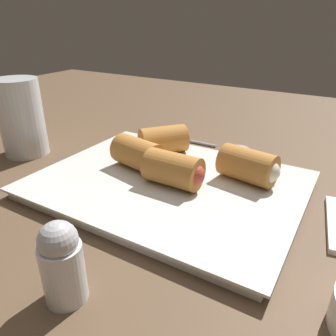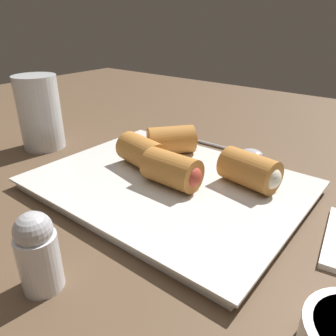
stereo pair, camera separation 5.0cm
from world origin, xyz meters
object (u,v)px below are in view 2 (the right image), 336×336
at_px(serving_plate, 168,185).
at_px(drinking_glass, 40,113).
at_px(spoon, 243,151).
at_px(salt_shaker, 38,252).

height_order(serving_plate, drinking_glass, drinking_glass).
relative_size(serving_plate, drinking_glass, 2.73).
xyz_separation_m(serving_plate, spoon, (-0.02, -0.17, -0.00)).
relative_size(serving_plate, salt_shaker, 4.58).
relative_size(serving_plate, spoon, 2.13).
xyz_separation_m(serving_plate, salt_shaker, (-0.02, 0.20, 0.03)).
distance_m(spoon, drinking_glass, 0.34).
bearing_deg(salt_shaker, drinking_glass, -32.90).
bearing_deg(serving_plate, drinking_glass, 2.48).
height_order(drinking_glass, salt_shaker, drinking_glass).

